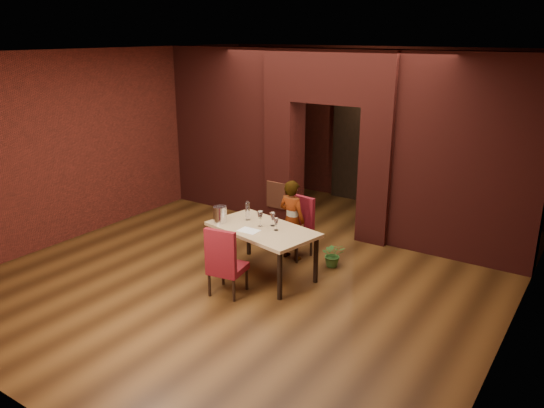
{
  "coord_description": "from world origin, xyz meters",
  "views": [
    {
      "loc": [
        4.26,
        -6.22,
        3.46
      ],
      "look_at": [
        0.1,
        0.0,
        1.03
      ],
      "focal_mm": 35.0,
      "sensor_mm": 36.0,
      "label": 1
    }
  ],
  "objects_px": {
    "dining_table": "(263,251)",
    "wine_glass_b": "(273,219)",
    "chair_far": "(295,228)",
    "potted_plant": "(333,254)",
    "chair_near": "(228,260)",
    "person_seated": "(292,220)",
    "wine_bucket": "(220,214)",
    "wine_glass_c": "(276,224)",
    "wine_glass_a": "(260,219)",
    "water_bottle": "(248,210)"
  },
  "relations": [
    {
      "from": "wine_glass_a",
      "to": "wine_bucket",
      "type": "distance_m",
      "value": 0.63
    },
    {
      "from": "dining_table",
      "to": "potted_plant",
      "type": "bearing_deg",
      "value": 60.66
    },
    {
      "from": "wine_glass_a",
      "to": "wine_glass_b",
      "type": "bearing_deg",
      "value": 41.91
    },
    {
      "from": "chair_near",
      "to": "water_bottle",
      "type": "bearing_deg",
      "value": -80.1
    },
    {
      "from": "chair_far",
      "to": "wine_glass_c",
      "type": "relative_size",
      "value": 5.28
    },
    {
      "from": "dining_table",
      "to": "wine_glass_c",
      "type": "bearing_deg",
      "value": 17.08
    },
    {
      "from": "wine_glass_b",
      "to": "dining_table",
      "type": "bearing_deg",
      "value": -117.14
    },
    {
      "from": "chair_near",
      "to": "person_seated",
      "type": "relative_size",
      "value": 0.77
    },
    {
      "from": "dining_table",
      "to": "wine_glass_b",
      "type": "bearing_deg",
      "value": 74.51
    },
    {
      "from": "potted_plant",
      "to": "person_seated",
      "type": "bearing_deg",
      "value": -173.52
    },
    {
      "from": "dining_table",
      "to": "wine_glass_a",
      "type": "bearing_deg",
      "value": 167.89
    },
    {
      "from": "chair_far",
      "to": "chair_near",
      "type": "distance_m",
      "value": 1.6
    },
    {
      "from": "person_seated",
      "to": "chair_far",
      "type": "bearing_deg",
      "value": -91.41
    },
    {
      "from": "dining_table",
      "to": "wine_glass_c",
      "type": "xyz_separation_m",
      "value": [
        0.22,
        0.02,
        0.47
      ]
    },
    {
      "from": "wine_glass_a",
      "to": "wine_glass_b",
      "type": "distance_m",
      "value": 0.18
    },
    {
      "from": "wine_glass_b",
      "to": "potted_plant",
      "type": "height_order",
      "value": "wine_glass_b"
    },
    {
      "from": "dining_table",
      "to": "chair_near",
      "type": "bearing_deg",
      "value": -83.48
    },
    {
      "from": "dining_table",
      "to": "wine_glass_a",
      "type": "distance_m",
      "value": 0.49
    },
    {
      "from": "chair_near",
      "to": "water_bottle",
      "type": "height_order",
      "value": "water_bottle"
    },
    {
      "from": "wine_glass_c",
      "to": "water_bottle",
      "type": "height_order",
      "value": "water_bottle"
    },
    {
      "from": "person_seated",
      "to": "water_bottle",
      "type": "bearing_deg",
      "value": 62.29
    },
    {
      "from": "wine_bucket",
      "to": "potted_plant",
      "type": "bearing_deg",
      "value": 35.87
    },
    {
      "from": "wine_glass_a",
      "to": "wine_glass_b",
      "type": "relative_size",
      "value": 1.13
    },
    {
      "from": "wine_glass_c",
      "to": "wine_bucket",
      "type": "height_order",
      "value": "wine_bucket"
    },
    {
      "from": "chair_far",
      "to": "wine_bucket",
      "type": "distance_m",
      "value": 1.29
    },
    {
      "from": "chair_near",
      "to": "wine_glass_b",
      "type": "xyz_separation_m",
      "value": [
        0.14,
        0.89,
        0.35
      ]
    },
    {
      "from": "chair_far",
      "to": "potted_plant",
      "type": "relative_size",
      "value": 2.46
    },
    {
      "from": "chair_near",
      "to": "water_bottle",
      "type": "xyz_separation_m",
      "value": [
        -0.32,
        0.9,
        0.4
      ]
    },
    {
      "from": "chair_near",
      "to": "wine_glass_a",
      "type": "bearing_deg",
      "value": -99.91
    },
    {
      "from": "dining_table",
      "to": "water_bottle",
      "type": "height_order",
      "value": "water_bottle"
    },
    {
      "from": "chair_far",
      "to": "wine_glass_a",
      "type": "distance_m",
      "value": 0.91
    },
    {
      "from": "wine_glass_c",
      "to": "water_bottle",
      "type": "distance_m",
      "value": 0.62
    },
    {
      "from": "person_seated",
      "to": "potted_plant",
      "type": "distance_m",
      "value": 0.84
    },
    {
      "from": "wine_glass_a",
      "to": "dining_table",
      "type": "bearing_deg",
      "value": -23.77
    },
    {
      "from": "potted_plant",
      "to": "wine_glass_b",
      "type": "bearing_deg",
      "value": -133.39
    },
    {
      "from": "wine_glass_a",
      "to": "water_bottle",
      "type": "xyz_separation_m",
      "value": [
        -0.32,
        0.13,
        0.03
      ]
    },
    {
      "from": "person_seated",
      "to": "wine_glass_b",
      "type": "height_order",
      "value": "person_seated"
    },
    {
      "from": "wine_bucket",
      "to": "wine_glass_a",
      "type": "bearing_deg",
      "value": 17.5
    },
    {
      "from": "dining_table",
      "to": "chair_far",
      "type": "height_order",
      "value": "chair_far"
    },
    {
      "from": "chair_far",
      "to": "person_seated",
      "type": "distance_m",
      "value": 0.18
    },
    {
      "from": "wine_glass_b",
      "to": "potted_plant",
      "type": "xyz_separation_m",
      "value": [
        0.66,
        0.7,
        -0.65
      ]
    },
    {
      "from": "chair_near",
      "to": "person_seated",
      "type": "height_order",
      "value": "person_seated"
    },
    {
      "from": "dining_table",
      "to": "person_seated",
      "type": "xyz_separation_m",
      "value": [
        0.03,
        0.76,
        0.27
      ]
    },
    {
      "from": "person_seated",
      "to": "wine_bucket",
      "type": "distance_m",
      "value": 1.18
    },
    {
      "from": "dining_table",
      "to": "wine_glass_b",
      "type": "relative_size",
      "value": 7.82
    },
    {
      "from": "person_seated",
      "to": "wine_bucket",
      "type": "bearing_deg",
      "value": 59.85
    },
    {
      "from": "chair_near",
      "to": "person_seated",
      "type": "distance_m",
      "value": 1.52
    },
    {
      "from": "chair_far",
      "to": "wine_bucket",
      "type": "bearing_deg",
      "value": -117.52
    },
    {
      "from": "wine_glass_a",
      "to": "wine_bucket",
      "type": "relative_size",
      "value": 0.93
    },
    {
      "from": "chair_near",
      "to": "dining_table",
      "type": "bearing_deg",
      "value": -104.55
    }
  ]
}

